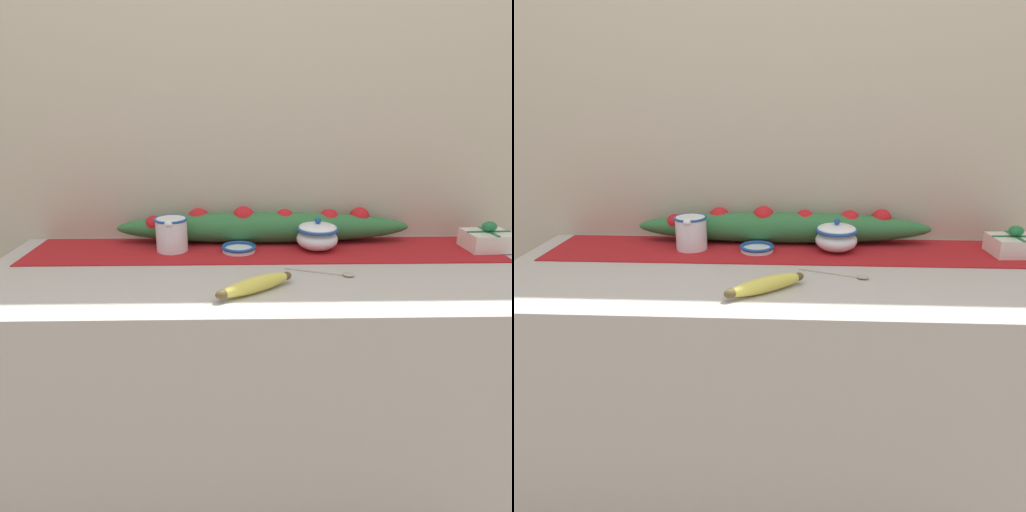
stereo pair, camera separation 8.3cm
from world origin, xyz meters
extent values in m
plane|color=#7A6B5B|center=(0.00, 0.00, 0.00)|extent=(12.00, 12.00, 0.00)
cube|color=#B7B2AD|center=(0.00, 0.00, 0.43)|extent=(1.60, 0.62, 0.86)
cube|color=#B7AD99|center=(0.00, 0.33, 1.20)|extent=(2.40, 0.04, 2.40)
cube|color=#A8191E|center=(0.00, 0.17, 0.86)|extent=(1.47, 0.27, 0.00)
cylinder|color=white|center=(-0.29, 0.17, 0.92)|extent=(0.10, 0.10, 0.10)
torus|color=#194793|center=(-0.29, 0.17, 0.97)|extent=(0.10, 0.10, 0.01)
torus|color=white|center=(-0.29, 0.23, 0.92)|extent=(0.05, 0.01, 0.05)
ellipsoid|color=white|center=(-0.29, 0.12, 0.96)|extent=(0.03, 0.02, 0.02)
ellipsoid|color=white|center=(0.17, 0.17, 0.90)|extent=(0.13, 0.13, 0.07)
torus|color=#194793|center=(0.17, 0.17, 0.93)|extent=(0.13, 0.13, 0.01)
ellipsoid|color=white|center=(0.17, 0.17, 0.94)|extent=(0.12, 0.12, 0.02)
sphere|color=#194793|center=(0.17, 0.17, 0.96)|extent=(0.02, 0.02, 0.02)
cylinder|color=white|center=(-0.08, 0.15, 0.87)|extent=(0.10, 0.10, 0.01)
torus|color=#194793|center=(-0.08, 0.15, 0.88)|extent=(0.11, 0.11, 0.01)
ellipsoid|color=#DBCC4C|center=(-0.03, -0.16, 0.88)|extent=(0.20, 0.16, 0.04)
ellipsoid|color=brown|center=(-0.11, -0.22, 0.88)|extent=(0.04, 0.04, 0.02)
ellipsoid|color=brown|center=(0.05, -0.11, 0.88)|extent=(0.04, 0.03, 0.02)
cube|color=#A89E89|center=(0.13, -0.03, 0.86)|extent=(0.16, 0.06, 0.00)
ellipsoid|color=#A89E89|center=(0.22, -0.06, 0.87)|extent=(0.04, 0.03, 0.01)
cube|color=silver|center=(0.71, 0.16, 0.89)|extent=(0.14, 0.12, 0.06)
cube|color=#1E6B38|center=(0.71, 0.16, 0.92)|extent=(0.14, 0.02, 0.00)
cube|color=#1E6B38|center=(0.71, 0.16, 0.92)|extent=(0.02, 0.12, 0.00)
ellipsoid|color=#1E6B38|center=(0.71, 0.16, 0.94)|extent=(0.05, 0.04, 0.03)
ellipsoid|color=#2D6B38|center=(0.00, 0.25, 0.91)|extent=(0.97, 0.11, 0.10)
sphere|color=red|center=(-0.36, 0.24, 0.93)|extent=(0.05, 0.05, 0.05)
sphere|color=red|center=(-0.21, 0.27, 0.94)|extent=(0.07, 0.07, 0.07)
sphere|color=red|center=(-0.07, 0.25, 0.95)|extent=(0.08, 0.08, 0.08)
sphere|color=red|center=(0.07, 0.25, 0.94)|extent=(0.07, 0.07, 0.07)
sphere|color=red|center=(0.22, 0.26, 0.94)|extent=(0.07, 0.07, 0.07)
sphere|color=red|center=(0.32, 0.26, 0.94)|extent=(0.07, 0.07, 0.07)
camera|label=1|loc=(-0.06, -1.20, 1.31)|focal=32.00mm
camera|label=2|loc=(0.03, -1.20, 1.31)|focal=32.00mm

